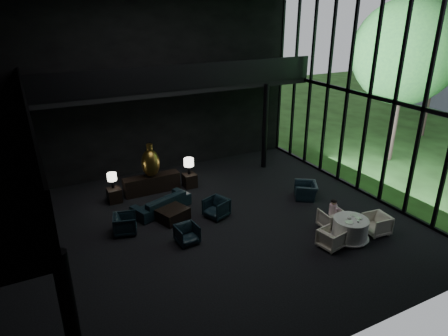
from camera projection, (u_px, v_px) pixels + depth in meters
name	position (u px, v px, depth m)	size (l,w,h in m)	color
floor	(209.00, 228.00, 14.00)	(14.00, 12.00, 0.02)	black
wall_back	(149.00, 86.00, 17.42)	(14.00, 0.04, 8.00)	black
wall_front	(341.00, 191.00, 7.54)	(14.00, 0.04, 8.00)	black
curtain_wall	(370.00, 96.00, 15.43)	(0.20, 12.00, 8.00)	black
mezzanine_back	(179.00, 87.00, 17.02)	(12.00, 2.00, 0.25)	black
railing_left	(29.00, 118.00, 10.14)	(0.06, 12.00, 1.00)	black
railing_back	(187.00, 77.00, 15.97)	(12.00, 0.06, 1.00)	black
column_nw	(33.00, 148.00, 15.81)	(0.24, 0.24, 4.00)	black
column_ne	(265.00, 127.00, 18.56)	(0.24, 0.24, 4.00)	black
tree_near	(405.00, 53.00, 18.32)	(4.80, 4.80, 7.65)	#382D23
tree_far	(441.00, 30.00, 21.80)	(5.60, 5.60, 8.80)	#382D23
console	(152.00, 184.00, 16.58)	(2.33, 0.53, 0.74)	black
bronze_urn	(151.00, 163.00, 16.18)	(0.74, 0.74, 1.38)	#A67D28
side_table_left	(115.00, 195.00, 15.77)	(0.52, 0.52, 0.57)	black
table_lamp_left	(112.00, 177.00, 15.58)	(0.37, 0.37, 0.62)	black
side_table_right	(190.00, 180.00, 17.10)	(0.53, 0.53, 0.59)	black
table_lamp_right	(189.00, 163.00, 16.82)	(0.42, 0.42, 0.70)	black
sofa	(161.00, 199.00, 15.01)	(2.51, 0.73, 0.98)	#17262B
lounge_armchair_west	(125.00, 223.00, 13.57)	(0.74, 0.69, 0.76)	black
lounge_armchair_east	(216.00, 207.00, 14.61)	(0.79, 0.74, 0.81)	black
lounge_armchair_south	(187.00, 234.00, 13.03)	(0.62, 0.58, 0.64)	black
window_armchair	(306.00, 189.00, 16.08)	(0.88, 0.57, 0.76)	black
coffee_table	(171.00, 214.00, 14.50)	(1.01, 1.01, 0.45)	black
dining_table	(350.00, 230.00, 13.23)	(1.30, 1.30, 0.75)	white
dining_chair_north	(332.00, 218.00, 13.86)	(0.76, 0.71, 0.78)	beige
dining_chair_east	(377.00, 223.00, 13.54)	(0.76, 0.71, 0.78)	beige
dining_chair_west	(331.00, 239.00, 12.77)	(0.64, 0.60, 0.66)	beige
child	(333.00, 207.00, 13.87)	(0.28, 0.28, 0.59)	#D7A5B9
plate_a	(349.00, 222.00, 12.87)	(0.27, 0.27, 0.02)	white
plate_b	(354.00, 215.00, 13.31)	(0.24, 0.24, 0.02)	white
saucer	(358.00, 218.00, 13.13)	(0.16, 0.16, 0.01)	white
coffee_cup	(361.00, 218.00, 13.03)	(0.09, 0.09, 0.07)	white
cereal_bowl	(349.00, 218.00, 13.08)	(0.15, 0.15, 0.07)	white
cream_pot	(358.00, 222.00, 12.86)	(0.06, 0.06, 0.07)	#99999E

